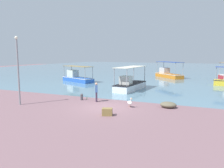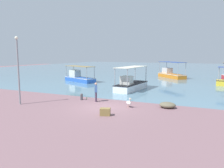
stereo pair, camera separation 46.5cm
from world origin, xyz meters
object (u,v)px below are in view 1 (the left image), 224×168
object	(u,v)px
fishing_boat_near_right	(77,77)
pelican	(130,103)
glass_bottle	(87,98)
net_pile	(168,105)
cargo_crate	(107,112)
fishing_boat_far_right	(168,74)
fishing_boat_near_left	(130,85)
lamp_post	(18,67)
mooring_bollard	(82,97)
fisherman_standing	(96,91)

from	to	relation	value
fishing_boat_near_right	pelican	xyz separation A→B (m)	(12.79, -12.39, -0.26)
fishing_boat_near_right	glass_bottle	distance (m)	13.86
net_pile	cargo_crate	distance (m)	5.22
fishing_boat_near_right	net_pile	distance (m)	19.24
fishing_boat_far_right	pelican	size ratio (longest dim) A/B	7.29
net_pile	fishing_boat_near_right	bearing A→B (deg)	144.09
cargo_crate	glass_bottle	world-z (taller)	cargo_crate
fishing_boat_near_right	fishing_boat_near_left	bearing A→B (deg)	-23.85
fishing_boat_far_right	lamp_post	xyz separation A→B (m)	(-7.66, -26.67, 2.48)
mooring_bollard	net_pile	xyz separation A→B (m)	(7.69, 0.25, -0.10)
lamp_post	glass_bottle	xyz separation A→B (m)	(4.01, 4.02, -3.03)
glass_bottle	fisherman_standing	bearing A→B (deg)	-20.18
fishing_boat_near_right	cargo_crate	bearing A→B (deg)	-51.41
fishing_boat_near_right	fisherman_standing	size ratio (longest dim) A/B	3.63
pelican	lamp_post	xyz separation A→B (m)	(-8.59, -2.79, 2.76)
cargo_crate	glass_bottle	xyz separation A→B (m)	(-3.92, 4.04, -0.14)
fishing_boat_near_left	glass_bottle	bearing A→B (deg)	-105.81
fishing_boat_near_left	fishing_boat_near_right	bearing A→B (deg)	156.15
fishing_boat_far_right	mooring_bollard	size ratio (longest dim) A/B	9.54
fisherman_standing	pelican	bearing A→B (deg)	-13.15
mooring_bollard	fisherman_standing	distance (m)	1.66
mooring_bollard	cargo_crate	xyz separation A→B (m)	(4.24, -3.66, -0.08)
fishing_boat_far_right	pelican	world-z (taller)	fishing_boat_far_right
fishing_boat_near_left	net_pile	world-z (taller)	fishing_boat_near_left
pelican	cargo_crate	distance (m)	2.89
fishing_boat_near_left	lamp_post	size ratio (longest dim) A/B	1.08
pelican	net_pile	size ratio (longest dim) A/B	0.64
fishing_boat_near_left	fishing_boat_far_right	world-z (taller)	fishing_boat_far_right
fishing_boat_near_right	fishing_boat_far_right	xyz separation A→B (m)	(11.86, 11.49, 0.03)
fishing_boat_near_right	glass_bottle	size ratio (longest dim) A/B	22.74
fisherman_standing	cargo_crate	bearing A→B (deg)	-53.11
pelican	net_pile	distance (m)	3.01
fishing_boat_near_left	fishing_boat_far_right	size ratio (longest dim) A/B	1.03
cargo_crate	glass_bottle	size ratio (longest dim) A/B	2.56
fishing_boat_near_right	cargo_crate	distance (m)	19.45
pelican	fishing_boat_near_left	bearing A→B (deg)	108.73
pelican	lamp_post	size ratio (longest dim) A/B	0.14
cargo_crate	fishing_boat_far_right	bearing A→B (deg)	90.58
net_pile	glass_bottle	distance (m)	7.37
glass_bottle	fishing_boat_near_right	bearing A→B (deg)	126.34
fisherman_standing	net_pile	distance (m)	6.19
fisherman_standing	cargo_crate	xyz separation A→B (m)	(2.69, -3.59, -0.66)
fishing_boat_far_right	fisherman_standing	xyz separation A→B (m)	(-2.42, -23.10, 0.25)
fisherman_standing	lamp_post	bearing A→B (deg)	-145.70
pelican	cargo_crate	world-z (taller)	pelican
fishing_boat_far_right	net_pile	xyz separation A→B (m)	(3.72, -22.77, -0.43)
fisherman_standing	cargo_crate	size ratio (longest dim) A/B	2.44
mooring_bollard	cargo_crate	world-z (taller)	mooring_bollard
fishing_boat_near_right	net_pile	size ratio (longest dim) A/B	4.87
pelican	glass_bottle	world-z (taller)	pelican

